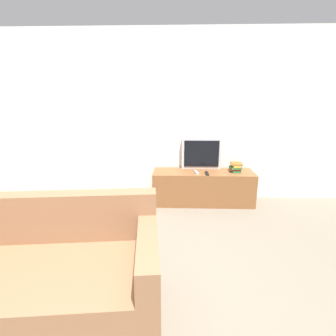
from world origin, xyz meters
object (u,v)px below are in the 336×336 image
at_px(book_stack, 236,167).
at_px(television, 201,153).
at_px(remote_on_stand, 196,172).
at_px(remote_secondary, 207,173).
at_px(tv_stand, 203,187).
at_px(couch, 36,284).

bearing_deg(book_stack, television, 159.86).
xyz_separation_m(book_stack, remote_on_stand, (-0.60, -0.09, -0.06)).
xyz_separation_m(book_stack, remote_secondary, (-0.45, -0.15, -0.06)).
xyz_separation_m(tv_stand, television, (-0.02, 0.20, 0.50)).
xyz_separation_m(couch, remote_on_stand, (1.28, 2.23, 0.21)).
distance_m(television, book_stack, 0.57).
relative_size(television, remote_secondary, 3.47).
bearing_deg(television, book_stack, -20.14).
xyz_separation_m(tv_stand, remote_secondary, (0.04, -0.14, 0.26)).
xyz_separation_m(television, couch, (-1.37, -2.51, -0.45)).
height_order(tv_stand, television, television).
relative_size(tv_stand, couch, 0.84).
height_order(couch, book_stack, couch).
distance_m(couch, remote_on_stand, 2.58).
bearing_deg(book_stack, tv_stand, -178.61).
xyz_separation_m(couch, book_stack, (1.88, 2.33, 0.27)).
distance_m(tv_stand, remote_secondary, 0.30).
relative_size(couch, remote_on_stand, 10.04).
relative_size(tv_stand, remote_on_stand, 8.44).
bearing_deg(couch, television, 54.97).
height_order(couch, remote_secondary, couch).
bearing_deg(television, tv_stand, -84.00).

